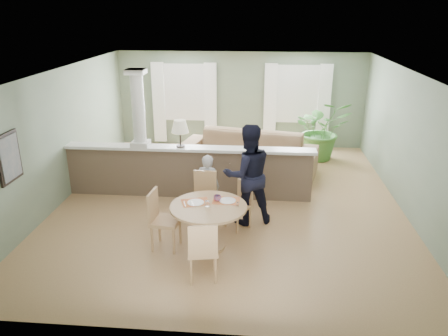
# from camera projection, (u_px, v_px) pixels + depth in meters

# --- Properties ---
(ground) EXTENTS (8.00, 8.00, 0.00)m
(ground) POSITION_uv_depth(u_px,v_px,m) (230.00, 201.00, 9.22)
(ground) COLOR tan
(ground) RESTS_ON ground
(room_shell) EXTENTS (7.02, 8.02, 2.71)m
(room_shell) POSITION_uv_depth(u_px,v_px,m) (231.00, 110.00, 9.18)
(room_shell) COLOR gray
(room_shell) RESTS_ON ground
(pony_wall) EXTENTS (5.32, 0.38, 2.70)m
(pony_wall) POSITION_uv_depth(u_px,v_px,m) (184.00, 165.00, 9.25)
(pony_wall) COLOR brown
(pony_wall) RESTS_ON ground
(sofa) EXTENTS (3.51, 1.96, 0.97)m
(sofa) POSITION_uv_depth(u_px,v_px,m) (247.00, 154.00, 10.66)
(sofa) COLOR olive
(sofa) RESTS_ON ground
(houseplant) EXTENTS (1.60, 1.43, 1.62)m
(houseplant) POSITION_uv_depth(u_px,v_px,m) (322.00, 130.00, 11.52)
(houseplant) COLOR #396F2C
(houseplant) RESTS_ON ground
(dining_table) EXTENTS (1.28, 1.28, 0.87)m
(dining_table) POSITION_uv_depth(u_px,v_px,m) (209.00, 214.00, 7.26)
(dining_table) COLOR tan
(dining_table) RESTS_ON ground
(chair_far_boy) EXTENTS (0.46, 0.46, 0.99)m
(chair_far_boy) POSITION_uv_depth(u_px,v_px,m) (204.00, 195.00, 8.16)
(chair_far_boy) COLOR tan
(chair_far_boy) RESTS_ON ground
(chair_far_man) EXTENTS (0.56, 0.56, 0.88)m
(chair_far_man) POSITION_uv_depth(u_px,v_px,m) (241.00, 203.00, 8.00)
(chair_far_man) COLOR tan
(chair_far_man) RESTS_ON ground
(chair_near) EXTENTS (0.52, 0.52, 0.98)m
(chair_near) POSITION_uv_depth(u_px,v_px,m) (203.00, 249.00, 6.36)
(chair_near) COLOR tan
(chair_near) RESTS_ON ground
(chair_side) EXTENTS (0.51, 0.51, 1.02)m
(chair_side) POSITION_uv_depth(u_px,v_px,m) (161.00, 217.00, 7.27)
(chair_side) COLOR tan
(chair_side) RESTS_ON ground
(child_person) EXTENTS (0.50, 0.37, 1.26)m
(child_person) POSITION_uv_depth(u_px,v_px,m) (208.00, 186.00, 8.36)
(child_person) COLOR #A5A4AA
(child_person) RESTS_ON ground
(man_person) EXTENTS (1.11, 0.98, 1.91)m
(man_person) POSITION_uv_depth(u_px,v_px,m) (248.00, 175.00, 8.03)
(man_person) COLOR black
(man_person) RESTS_ON ground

